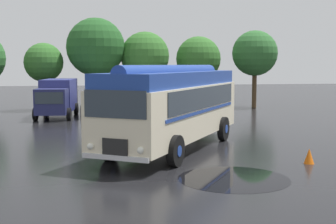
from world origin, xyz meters
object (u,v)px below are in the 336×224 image
car_near_left (95,104)px  box_van (57,97)px  vintage_bus (174,104)px  car_mid_left (139,104)px  traffic_cone (309,156)px

car_near_left → box_van: (-2.48, 0.17, 0.52)m
vintage_bus → car_near_left: size_ratio=2.32×
car_mid_left → box_van: (-5.45, 0.49, 0.52)m
car_mid_left → traffic_cone: 16.88m
box_van → traffic_cone: (9.78, -16.80, -1.09)m
car_mid_left → car_near_left: bearing=173.7°
vintage_bus → car_mid_left: (-0.11, 12.68, -1.05)m
vintage_bus → traffic_cone: (4.22, -3.63, -1.62)m
car_mid_left → box_van: 5.49m
box_van → traffic_cone: box_van is taller
traffic_cone → box_van: bearing=120.2°
car_near_left → car_mid_left: size_ratio=1.01×
vintage_bus → traffic_cone: vintage_bus is taller
vintage_bus → car_mid_left: bearing=90.5°
car_near_left → box_van: size_ratio=0.72×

